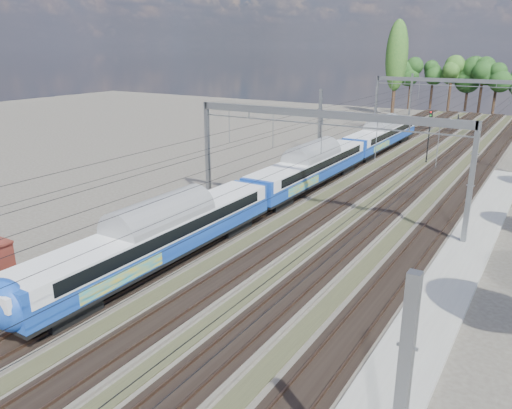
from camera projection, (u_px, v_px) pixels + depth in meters
The scene contains 8 objects.
track_bed at pixel (377, 178), 54.22m from camera, with size 21.00×130.00×0.34m.
platform at pixel (439, 302), 27.92m from camera, with size 3.00×70.00×0.30m, color gray.
catenary at pixel (405, 113), 58.38m from camera, with size 25.65×130.00×9.00m.
tree_belt at pixel (503, 81), 86.15m from camera, with size 40.28×100.03×12.03m.
poplar at pixel (397, 56), 100.91m from camera, with size 4.40×4.40×19.04m.
emu_train at pixel (310, 163), 49.56m from camera, with size 3.17×67.08×4.64m.
worker at pixel (458, 119), 92.67m from camera, with size 0.66×0.43×1.81m, color black.
signal_near at pixel (429, 130), 60.74m from camera, with size 0.46×0.42×6.43m.
Camera 1 is at (16.32, -6.63, 13.83)m, focal length 35.00 mm.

